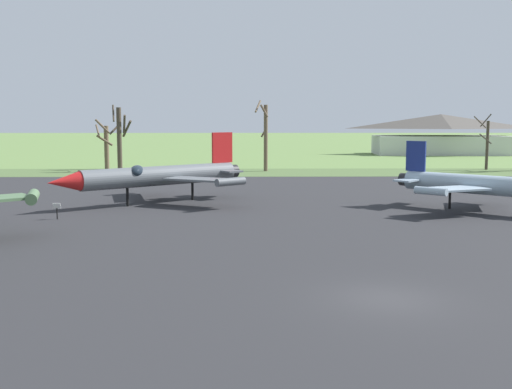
{
  "coord_description": "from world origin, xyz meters",
  "views": [
    {
      "loc": [
        -5.25,
        -22.09,
        6.63
      ],
      "look_at": [
        -4.59,
        18.75,
        1.68
      ],
      "focal_mm": 43.21,
      "sensor_mm": 36.0,
      "label": 1
    }
  ],
  "objects_px": {
    "jet_fighter_front_right": "(157,175)",
    "visitor_building": "(440,134)",
    "info_placard_front_right": "(57,210)",
    "jet_fighter_rear_left": "(488,185)"
  },
  "relations": [
    {
      "from": "jet_fighter_front_right",
      "to": "jet_fighter_rear_left",
      "type": "relative_size",
      "value": 1.19
    },
    {
      "from": "visitor_building",
      "to": "info_placard_front_right",
      "type": "bearing_deg",
      "value": -122.65
    },
    {
      "from": "jet_fighter_rear_left",
      "to": "jet_fighter_front_right",
      "type": "bearing_deg",
      "value": 167.78
    },
    {
      "from": "jet_fighter_rear_left",
      "to": "visitor_building",
      "type": "relative_size",
      "value": 0.45
    },
    {
      "from": "jet_fighter_front_right",
      "to": "info_placard_front_right",
      "type": "distance_m",
      "value": 9.7
    },
    {
      "from": "jet_fighter_rear_left",
      "to": "info_placard_front_right",
      "type": "bearing_deg",
      "value": -175.12
    },
    {
      "from": "info_placard_front_right",
      "to": "jet_fighter_rear_left",
      "type": "distance_m",
      "value": 29.96
    },
    {
      "from": "jet_fighter_rear_left",
      "to": "visitor_building",
      "type": "distance_m",
      "value": 78.74
    },
    {
      "from": "jet_fighter_front_right",
      "to": "visitor_building",
      "type": "height_order",
      "value": "visitor_building"
    },
    {
      "from": "jet_fighter_front_right",
      "to": "info_placard_front_right",
      "type": "bearing_deg",
      "value": -125.42
    }
  ]
}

